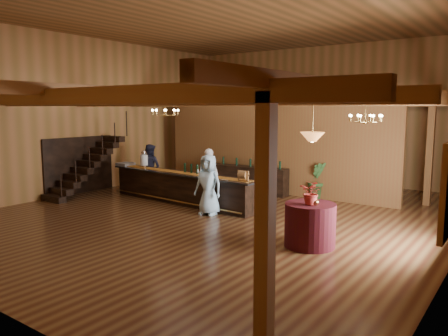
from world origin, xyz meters
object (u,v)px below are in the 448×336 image
Objects in this scene: tasting_bar at (181,188)px; pendant_lamp at (312,137)px; chandelier_right at (365,118)px; backbar_shelf at (243,179)px; bartender at (209,175)px; round_table at (310,225)px; chandelier_left at (165,112)px; raffle_drum at (243,175)px; beverage_dispenser at (144,159)px; staff_second at (150,168)px; floor_plant at (318,180)px; guest at (208,185)px.

pendant_lamp reaches higher than tasting_bar.
chandelier_right is 0.89× the size of pendant_lamp.
backbar_shelf is 1.95× the size of bartender.
round_table is 5.92m from chandelier_left.
raffle_drum is at bearing -60.25° from backbar_shelf.
beverage_dispenser is 0.67× the size of pendant_lamp.
staff_second is at bearing 160.95° from pendant_lamp.
backbar_shelf is at bearing -115.32° from bartender.
beverage_dispenser is 2.52m from chandelier_left.
chandelier_left reaches higher than floor_plant.
chandelier_right reaches higher than raffle_drum.
chandelier_left is 5.53m from floor_plant.
tasting_bar reaches higher than backbar_shelf.
beverage_dispenser is 0.75× the size of chandelier_left.
round_table is at bearing -13.96° from tasting_bar.
tasting_bar is at bearing -135.85° from floor_plant.
staff_second is at bearing -157.23° from floor_plant.
raffle_drum is at bearing 129.85° from bartender.
guest reaches higher than staff_second.
pendant_lamp reaches higher than bartender.
guest is at bearing 164.39° from round_table.
beverage_dispenser reaches higher than floor_plant.
floor_plant is (-1.95, 4.89, 0.14)m from round_table.
pendant_lamp is at bearing 128.41° from bartender.
tasting_bar is at bearing -176.33° from chandelier_right.
pendant_lamp is 8.05m from staff_second.
raffle_drum is 3.16m from round_table.
pendant_lamp is at bearing -46.99° from backbar_shelf.
guest reaches higher than backbar_shelf.
pendant_lamp is at bearing -11.91° from chandelier_left.
guest is (3.90, -1.58, 0.00)m from staff_second.
beverage_dispenser is 7.35m from round_table.
backbar_shelf is at bearing 78.59° from chandelier_left.
backbar_shelf is 3.60m from guest.
raffle_drum is 2.20m from bartender.
beverage_dispenser is 3.62m from guest.
floor_plant is (3.28, 3.18, 0.12)m from tasting_bar.
round_table reaches higher than backbar_shelf.
chandelier_right is (3.15, 0.59, 1.62)m from raffle_drum.
chandelier_right is at bearing 151.91° from bartender.
floor_plant is at bearing 61.98° from guest.
beverage_dispenser is 0.35× the size of guest.
raffle_drum is 3.53m from floor_plant.
chandelier_left and chandelier_right have the same top height.
guest is at bearing -19.12° from tasting_bar.
tasting_bar is 2.78m from backbar_shelf.
tasting_bar is 7.38× the size of chandelier_right.
bartender is 1.00× the size of staff_second.
beverage_dispenser reaches higher than tasting_bar.
pendant_lamp reaches higher than floor_plant.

